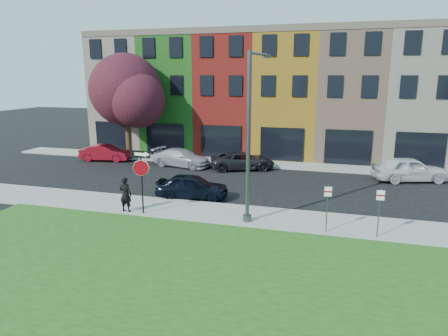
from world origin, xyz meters
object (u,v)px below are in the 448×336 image
(street_lamp, at_px, (250,138))
(sedan_near, at_px, (192,186))
(stop_sign, at_px, (141,169))
(man, at_px, (126,194))

(street_lamp, bearing_deg, sedan_near, 154.53)
(stop_sign, xyz_separation_m, man, (-0.94, 0.02, -1.36))
(sedan_near, relative_size, street_lamp, 0.55)
(man, bearing_deg, street_lamp, -174.20)
(street_lamp, bearing_deg, stop_sign, -163.57)
(man, bearing_deg, sedan_near, -123.20)
(sedan_near, xyz_separation_m, street_lamp, (3.90, -2.83, 3.31))
(stop_sign, height_order, sedan_near, stop_sign)
(stop_sign, relative_size, sedan_near, 0.75)
(stop_sign, bearing_deg, man, -175.84)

